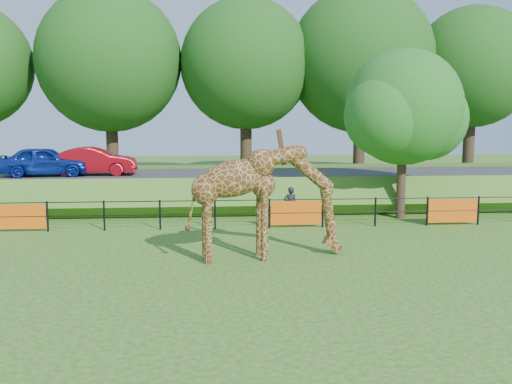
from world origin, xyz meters
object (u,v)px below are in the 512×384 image
(car_blue, at_px, (45,161))
(tree_east, at_px, (406,112))
(giraffe, at_px, (267,202))
(car_red, at_px, (94,161))
(visitor, at_px, (290,205))

(car_blue, relative_size, tree_east, 0.58)
(tree_east, bearing_deg, giraffe, -135.34)
(car_red, bearing_deg, visitor, -120.27)
(car_red, distance_m, visitor, 9.76)
(car_blue, bearing_deg, visitor, -119.27)
(car_blue, distance_m, car_red, 2.10)
(giraffe, bearing_deg, car_red, 115.83)
(giraffe, bearing_deg, visitor, 66.35)
(car_blue, distance_m, tree_east, 15.77)
(giraffe, xyz_separation_m, car_red, (-6.92, 10.14, 0.39))
(visitor, relative_size, tree_east, 0.21)
(car_blue, xyz_separation_m, visitor, (10.45, -4.60, -1.38))
(visitor, bearing_deg, tree_east, -169.85)
(giraffe, relative_size, tree_east, 0.69)
(car_red, xyz_separation_m, visitor, (8.36, -4.85, -1.34))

